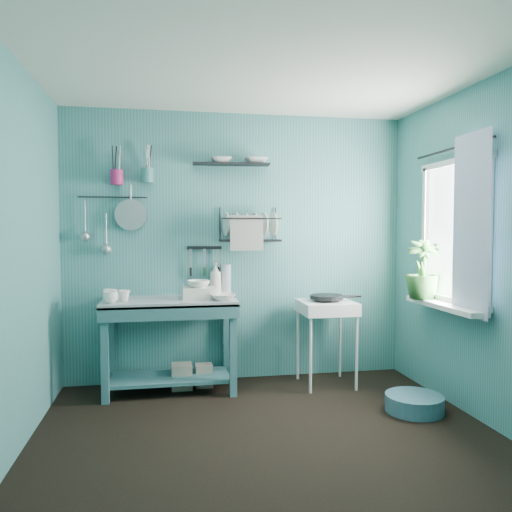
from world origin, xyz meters
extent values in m
plane|color=black|center=(0.00, 0.00, 0.00)|extent=(3.20, 3.20, 0.00)
plane|color=silver|center=(0.00, 0.00, 2.50)|extent=(3.20, 3.20, 0.00)
plane|color=teal|center=(0.00, 1.50, 1.25)|extent=(3.20, 0.00, 3.20)
plane|color=teal|center=(0.00, -1.50, 1.25)|extent=(3.20, 0.00, 3.20)
plane|color=teal|center=(-1.60, 0.00, 1.25)|extent=(0.00, 3.00, 3.00)
plane|color=teal|center=(1.60, 0.00, 1.25)|extent=(0.00, 3.00, 3.00)
cube|color=#33656B|center=(-0.65, 1.21, 0.41)|extent=(1.15, 0.58, 0.81)
imported|color=white|center=(-1.13, 1.05, 0.86)|extent=(0.12, 0.12, 0.10)
imported|color=white|center=(-1.03, 1.15, 0.86)|extent=(0.14, 0.14, 0.09)
imported|color=white|center=(-1.15, 1.21, 0.86)|extent=(0.17, 0.17, 0.10)
cube|color=silver|center=(-0.40, 1.19, 0.86)|extent=(0.28, 0.22, 0.10)
imported|color=white|center=(-0.40, 1.19, 0.94)|extent=(0.19, 0.19, 0.06)
imported|color=silver|center=(-0.23, 1.41, 0.96)|extent=(0.11, 0.12, 0.30)
cylinder|color=silver|center=(-0.13, 1.43, 0.95)|extent=(0.09, 0.09, 0.28)
imported|color=white|center=(-0.20, 1.06, 0.84)|extent=(0.22, 0.22, 0.05)
cube|color=white|center=(0.75, 1.14, 0.38)|extent=(0.54, 0.54, 0.77)
cylinder|color=black|center=(0.75, 1.14, 0.81)|extent=(0.30, 0.30, 0.03)
cube|color=black|center=(-0.32, 1.47, 1.25)|extent=(0.32, 0.05, 0.03)
cube|color=black|center=(0.09, 1.37, 1.47)|extent=(0.55, 0.25, 0.32)
cube|color=black|center=(-0.08, 1.40, 2.01)|extent=(0.71, 0.24, 0.01)
imported|color=white|center=(-0.17, 1.40, 2.03)|extent=(0.22, 0.22, 0.05)
imported|color=white|center=(0.15, 1.40, 2.09)|extent=(0.22, 0.22, 0.05)
cylinder|color=#B42160|center=(-1.10, 1.42, 1.88)|extent=(0.11, 0.11, 0.13)
cylinder|color=#3B7B79|center=(-0.83, 1.42, 1.90)|extent=(0.11, 0.11, 0.13)
cylinder|color=#A4A7AC|center=(-0.98, 1.45, 1.55)|extent=(0.28, 0.03, 0.28)
cylinder|color=#A4A7AC|center=(-1.38, 1.46, 1.53)|extent=(0.01, 0.01, 0.30)
cylinder|color=#A4A7AC|center=(-1.20, 1.46, 1.41)|extent=(0.01, 0.01, 0.30)
cylinder|color=black|center=(-1.14, 1.47, 1.71)|extent=(0.60, 0.01, 0.01)
plane|color=white|center=(1.59, 0.45, 1.40)|extent=(0.00, 1.10, 1.10)
cube|color=white|center=(1.50, 0.45, 0.81)|extent=(0.16, 0.95, 0.04)
plane|color=white|center=(1.52, 0.15, 1.45)|extent=(0.00, 1.35, 1.35)
cylinder|color=black|center=(1.54, 0.45, 2.05)|extent=(0.02, 1.05, 0.02)
imported|color=#285D25|center=(1.46, 0.71, 1.08)|extent=(0.35, 0.35, 0.50)
cube|color=gray|center=(-0.55, 1.26, 0.11)|extent=(0.18, 0.18, 0.22)
cube|color=gray|center=(-0.35, 1.29, 0.10)|extent=(0.15, 0.15, 0.20)
cylinder|color=#427082|center=(1.22, 0.37, 0.07)|extent=(0.45, 0.45, 0.13)
camera|label=1|loc=(-0.68, -3.16, 1.41)|focal=35.00mm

